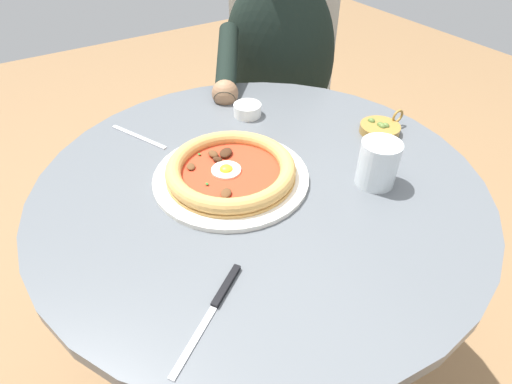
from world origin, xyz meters
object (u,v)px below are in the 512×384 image
dining_table (259,242)px  cafe_chair_diner (279,90)px  steak_knife (218,300)px  water_glass (377,166)px  diner_person (276,114)px  ramekin_capers (247,109)px  fork_utensil (139,137)px  pizza_on_plate (231,171)px  olive_pan (380,127)px

dining_table → cafe_chair_diner: (-0.62, 0.49, -0.00)m
cafe_chair_diner → steak_knife: bearing=-40.0°
water_glass → diner_person: bearing=162.0°
ramekin_capers → fork_utensil: 0.27m
steak_knife → ramekin_capers: ramekin_capers is taller
dining_table → fork_utensil: bearing=-151.8°
dining_table → diner_person: (-0.50, 0.39, -0.02)m
water_glass → cafe_chair_diner: (-0.75, 0.30, -0.23)m
steak_knife → diner_person: size_ratio=0.14×
water_glass → ramekin_capers: (-0.36, -0.07, -0.02)m
steak_knife → pizza_on_plate: bearing=146.4°
ramekin_capers → cafe_chair_diner: bearing=135.9°
diner_person → cafe_chair_diner: (-0.12, 0.10, 0.02)m
fork_utensil → cafe_chair_diner: bearing=117.9°
pizza_on_plate → fork_utensil: size_ratio=1.97×
fork_utensil → pizza_on_plate: bearing=22.3°
pizza_on_plate → ramekin_capers: bearing=141.2°
ramekin_capers → fork_utensil: bearing=-99.9°
fork_utensil → ramekin_capers: bearing=80.1°
cafe_chair_diner → diner_person: bearing=-38.8°
diner_person → cafe_chair_diner: 0.15m
water_glass → cafe_chair_diner: 0.84m
pizza_on_plate → steak_knife: size_ratio=1.85×
water_glass → steak_knife: 0.41m
dining_table → cafe_chair_diner: bearing=141.8°
pizza_on_plate → steak_knife: (0.25, -0.16, -0.02)m
olive_pan → cafe_chair_diner: 0.67m
olive_pan → fork_utensil: olive_pan is taller
ramekin_capers → cafe_chair_diner: (-0.39, 0.37, -0.20)m
ramekin_capers → cafe_chair_diner: 0.57m
dining_table → water_glass: water_glass is taller
water_glass → diner_person: 0.71m
ramekin_capers → olive_pan: bearing=43.3°
olive_pan → cafe_chair_diner: size_ratio=0.13×
steak_knife → fork_utensil: bearing=173.1°
dining_table → ramekin_capers: 0.33m
pizza_on_plate → olive_pan: (0.03, 0.38, -0.01)m
pizza_on_plate → ramekin_capers: (-0.20, 0.16, -0.00)m
dining_table → olive_pan: 0.39m
olive_pan → pizza_on_plate: bearing=-94.4°
dining_table → diner_person: 0.64m
dining_table → pizza_on_plate: 0.21m
fork_utensil → cafe_chair_diner: size_ratio=0.17×
steak_knife → olive_pan: bearing=111.6°
dining_table → pizza_on_plate: pizza_on_plate is taller
diner_person → pizza_on_plate: bearing=-43.2°
ramekin_capers → diner_person: bearing=133.8°
ramekin_capers → diner_person: (-0.27, 0.28, -0.22)m
ramekin_capers → pizza_on_plate: bearing=-38.8°
steak_knife → diner_person: bearing=139.8°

